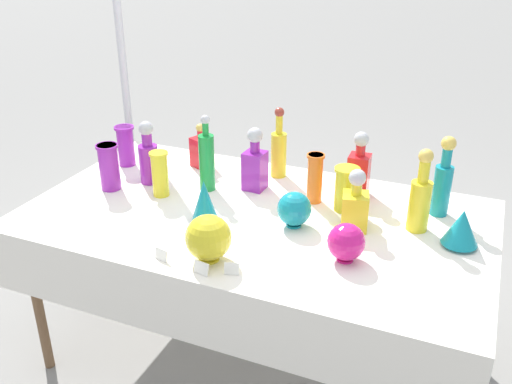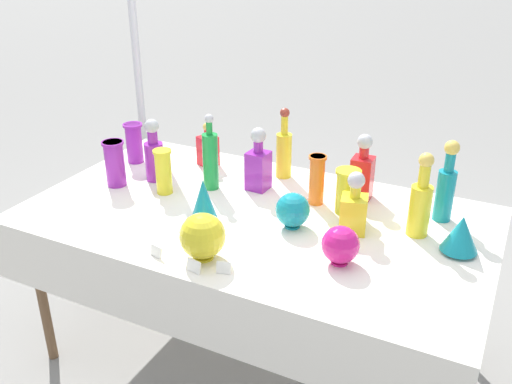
{
  "view_description": "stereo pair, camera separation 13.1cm",
  "coord_description": "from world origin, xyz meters",
  "px_view_note": "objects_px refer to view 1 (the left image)",
  "views": [
    {
      "loc": [
        0.82,
        -1.93,
        1.87
      ],
      "look_at": [
        0.0,
        0.0,
        0.86
      ],
      "focal_mm": 40.0,
      "sensor_mm": 36.0,
      "label": 1
    },
    {
      "loc": [
        0.94,
        -1.88,
        1.87
      ],
      "look_at": [
        0.0,
        0.0,
        0.86
      ],
      "focal_mm": 40.0,
      "sensor_mm": 36.0,
      "label": 2
    }
  ],
  "objects_px": {
    "square_decanter_3": "(355,205)",
    "slender_vase_1": "(160,173)",
    "slender_vase_0": "(126,144)",
    "slender_vase_2": "(315,177)",
    "fluted_vase_0": "(204,201)",
    "square_decanter_0": "(359,169)",
    "slender_vase_3": "(346,188)",
    "square_decanter_1": "(255,163)",
    "tall_bottle_2": "(443,181)",
    "round_bowl_0": "(346,242)",
    "round_bowl_2": "(294,209)",
    "slender_vase_4": "(109,166)",
    "round_bowl_1": "(208,238)",
    "tall_bottle_1": "(420,198)",
    "tall_bottle_3": "(148,157)",
    "tall_bottle_0": "(207,160)",
    "canopy_pole": "(127,105)",
    "tall_bottle_4": "(279,150)",
    "square_decanter_2": "(201,150)",
    "fluted_vase_1": "(462,228)"
  },
  "relations": [
    {
      "from": "tall_bottle_1",
      "to": "slender_vase_0",
      "type": "distance_m",
      "value": 1.44
    },
    {
      "from": "tall_bottle_2",
      "to": "slender_vase_2",
      "type": "distance_m",
      "value": 0.52
    },
    {
      "from": "canopy_pole",
      "to": "tall_bottle_2",
      "type": "bearing_deg",
      "value": -13.47
    },
    {
      "from": "slender_vase_0",
      "to": "round_bowl_2",
      "type": "height_order",
      "value": "slender_vase_0"
    },
    {
      "from": "tall_bottle_2",
      "to": "round_bowl_0",
      "type": "bearing_deg",
      "value": -117.82
    },
    {
      "from": "fluted_vase_1",
      "to": "round_bowl_0",
      "type": "distance_m",
      "value": 0.45
    },
    {
      "from": "tall_bottle_3",
      "to": "slender_vase_2",
      "type": "height_order",
      "value": "tall_bottle_3"
    },
    {
      "from": "tall_bottle_4",
      "to": "slender_vase_2",
      "type": "relative_size",
      "value": 1.54
    },
    {
      "from": "fluted_vase_0",
      "to": "square_decanter_3",
      "type": "bearing_deg",
      "value": 18.8
    },
    {
      "from": "tall_bottle_1",
      "to": "slender_vase_4",
      "type": "bearing_deg",
      "value": -173.3
    },
    {
      "from": "slender_vase_0",
      "to": "tall_bottle_2",
      "type": "bearing_deg",
      "value": 2.33
    },
    {
      "from": "tall_bottle_2",
      "to": "round_bowl_1",
      "type": "relative_size",
      "value": 1.96
    },
    {
      "from": "tall_bottle_2",
      "to": "square_decanter_0",
      "type": "relative_size",
      "value": 1.15
    },
    {
      "from": "round_bowl_2",
      "to": "canopy_pole",
      "type": "relative_size",
      "value": 0.06
    },
    {
      "from": "tall_bottle_3",
      "to": "slender_vase_3",
      "type": "xyz_separation_m",
      "value": [
        0.91,
        0.08,
        -0.02
      ]
    },
    {
      "from": "tall_bottle_2",
      "to": "tall_bottle_3",
      "type": "bearing_deg",
      "value": -171.32
    },
    {
      "from": "slender_vase_4",
      "to": "round_bowl_1",
      "type": "height_order",
      "value": "slender_vase_4"
    },
    {
      "from": "square_decanter_0",
      "to": "square_decanter_1",
      "type": "distance_m",
      "value": 0.46
    },
    {
      "from": "tall_bottle_4",
      "to": "round_bowl_1",
      "type": "bearing_deg",
      "value": -87.33
    },
    {
      "from": "square_decanter_3",
      "to": "slender_vase_3",
      "type": "distance_m",
      "value": 0.16
    },
    {
      "from": "slender_vase_2",
      "to": "round_bowl_1",
      "type": "relative_size",
      "value": 1.25
    },
    {
      "from": "tall_bottle_2",
      "to": "slender_vase_2",
      "type": "height_order",
      "value": "tall_bottle_2"
    },
    {
      "from": "round_bowl_0",
      "to": "round_bowl_2",
      "type": "relative_size",
      "value": 0.99
    },
    {
      "from": "tall_bottle_0",
      "to": "square_decanter_0",
      "type": "height_order",
      "value": "tall_bottle_0"
    },
    {
      "from": "square_decanter_2",
      "to": "fluted_vase_0",
      "type": "distance_m",
      "value": 0.59
    },
    {
      "from": "slender_vase_0",
      "to": "slender_vase_4",
      "type": "xyz_separation_m",
      "value": [
        0.09,
        -0.26,
        0.01
      ]
    },
    {
      "from": "canopy_pole",
      "to": "slender_vase_1",
      "type": "bearing_deg",
      "value": -47.46
    },
    {
      "from": "round_bowl_2",
      "to": "tall_bottle_4",
      "type": "bearing_deg",
      "value": 118.12
    },
    {
      "from": "slender_vase_0",
      "to": "slender_vase_2",
      "type": "relative_size",
      "value": 0.92
    },
    {
      "from": "square_decanter_2",
      "to": "slender_vase_0",
      "type": "xyz_separation_m",
      "value": [
        -0.35,
        -0.13,
        0.02
      ]
    },
    {
      "from": "slender_vase_0",
      "to": "square_decanter_1",
      "type": "bearing_deg",
      "value": -0.84
    },
    {
      "from": "slender_vase_0",
      "to": "fluted_vase_0",
      "type": "xyz_separation_m",
      "value": [
        0.64,
        -0.39,
        -0.01
      ]
    },
    {
      "from": "tall_bottle_2",
      "to": "square_decanter_1",
      "type": "relative_size",
      "value": 1.17
    },
    {
      "from": "tall_bottle_2",
      "to": "slender_vase_2",
      "type": "bearing_deg",
      "value": -169.96
    },
    {
      "from": "square_decanter_0",
      "to": "slender_vase_3",
      "type": "xyz_separation_m",
      "value": [
        -0.01,
        -0.16,
        -0.02
      ]
    },
    {
      "from": "tall_bottle_0",
      "to": "slender_vase_4",
      "type": "height_order",
      "value": "tall_bottle_0"
    },
    {
      "from": "tall_bottle_4",
      "to": "slender_vase_0",
      "type": "bearing_deg",
      "value": -167.38
    },
    {
      "from": "square_decanter_3",
      "to": "slender_vase_1",
      "type": "distance_m",
      "value": 0.86
    },
    {
      "from": "tall_bottle_1",
      "to": "slender_vase_3",
      "type": "height_order",
      "value": "tall_bottle_1"
    },
    {
      "from": "tall_bottle_4",
      "to": "slender_vase_1",
      "type": "xyz_separation_m",
      "value": [
        -0.4,
        -0.4,
        -0.02
      ]
    },
    {
      "from": "tall_bottle_4",
      "to": "slender_vase_3",
      "type": "relative_size",
      "value": 1.77
    },
    {
      "from": "round_bowl_2",
      "to": "slender_vase_2",
      "type": "bearing_deg",
      "value": 88.44
    },
    {
      "from": "tall_bottle_0",
      "to": "round_bowl_1",
      "type": "height_order",
      "value": "tall_bottle_0"
    },
    {
      "from": "slender_vase_3",
      "to": "slender_vase_2",
      "type": "bearing_deg",
      "value": 170.46
    },
    {
      "from": "tall_bottle_3",
      "to": "square_decanter_0",
      "type": "bearing_deg",
      "value": 14.44
    },
    {
      "from": "slender_vase_2",
      "to": "round_bowl_1",
      "type": "height_order",
      "value": "slender_vase_2"
    },
    {
      "from": "square_decanter_1",
      "to": "round_bowl_1",
      "type": "bearing_deg",
      "value": -82.27
    },
    {
      "from": "tall_bottle_1",
      "to": "slender_vase_2",
      "type": "distance_m",
      "value": 0.46
    },
    {
      "from": "tall_bottle_3",
      "to": "tall_bottle_1",
      "type": "bearing_deg",
      "value": 1.25
    },
    {
      "from": "tall_bottle_2",
      "to": "fluted_vase_1",
      "type": "height_order",
      "value": "tall_bottle_2"
    }
  ]
}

